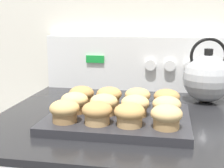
# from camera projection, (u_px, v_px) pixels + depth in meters

# --- Properties ---
(wall_back) EXTENTS (8.00, 0.05, 2.40)m
(wall_back) POSITION_uv_depth(u_px,v_px,m) (139.00, 22.00, 1.23)
(wall_back) COLOR silver
(wall_back) RESTS_ON ground_plane
(control_panel) EXTENTS (0.72, 0.07, 0.21)m
(control_panel) POSITION_uv_depth(u_px,v_px,m) (138.00, 63.00, 1.21)
(control_panel) COLOR white
(control_panel) RESTS_ON stove_range
(muffin_pan) EXTENTS (0.37, 0.29, 0.02)m
(muffin_pan) POSITION_uv_depth(u_px,v_px,m) (119.00, 119.00, 0.84)
(muffin_pan) COLOR #28282D
(muffin_pan) RESTS_ON stove_range
(muffin_r0_c0) EXTENTS (0.07, 0.07, 0.06)m
(muffin_r0_c0) POSITION_uv_depth(u_px,v_px,m) (65.00, 111.00, 0.77)
(muffin_r0_c0) COLOR #A37A4C
(muffin_r0_c0) RESTS_ON muffin_pan
(muffin_r0_c1) EXTENTS (0.07, 0.07, 0.06)m
(muffin_r0_c1) POSITION_uv_depth(u_px,v_px,m) (97.00, 113.00, 0.76)
(muffin_r0_c1) COLOR tan
(muffin_r0_c1) RESTS_ON muffin_pan
(muffin_r0_c2) EXTENTS (0.07, 0.07, 0.06)m
(muffin_r0_c2) POSITION_uv_depth(u_px,v_px,m) (130.00, 114.00, 0.75)
(muffin_r0_c2) COLOR tan
(muffin_r0_c2) RESTS_ON muffin_pan
(muffin_r0_c3) EXTENTS (0.07, 0.07, 0.06)m
(muffin_r0_c3) POSITION_uv_depth(u_px,v_px,m) (166.00, 116.00, 0.73)
(muffin_r0_c3) COLOR tan
(muffin_r0_c3) RESTS_ON muffin_pan
(muffin_r1_c0) EXTENTS (0.07, 0.07, 0.06)m
(muffin_r1_c0) POSITION_uv_depth(u_px,v_px,m) (75.00, 102.00, 0.85)
(muffin_r1_c0) COLOR olive
(muffin_r1_c0) RESTS_ON muffin_pan
(muffin_r1_c1) EXTENTS (0.07, 0.07, 0.06)m
(muffin_r1_c1) POSITION_uv_depth(u_px,v_px,m) (104.00, 104.00, 0.84)
(muffin_r1_c1) COLOR tan
(muffin_r1_c1) RESTS_ON muffin_pan
(muffin_r1_c2) EXTENTS (0.07, 0.07, 0.06)m
(muffin_r1_c2) POSITION_uv_depth(u_px,v_px,m) (135.00, 105.00, 0.82)
(muffin_r1_c2) COLOR tan
(muffin_r1_c2) RESTS_ON muffin_pan
(muffin_r1_c3) EXTENTS (0.07, 0.07, 0.06)m
(muffin_r1_c3) POSITION_uv_depth(u_px,v_px,m) (167.00, 107.00, 0.81)
(muffin_r1_c3) COLOR tan
(muffin_r1_c3) RESTS_ON muffin_pan
(muffin_r2_c0) EXTENTS (0.07, 0.07, 0.06)m
(muffin_r2_c0) POSITION_uv_depth(u_px,v_px,m) (82.00, 95.00, 0.93)
(muffin_r2_c0) COLOR tan
(muffin_r2_c0) RESTS_ON muffin_pan
(muffin_r2_c1) EXTENTS (0.07, 0.07, 0.06)m
(muffin_r2_c1) POSITION_uv_depth(u_px,v_px,m) (109.00, 96.00, 0.92)
(muffin_r2_c1) COLOR tan
(muffin_r2_c1) RESTS_ON muffin_pan
(muffin_r2_c2) EXTENTS (0.07, 0.07, 0.06)m
(muffin_r2_c2) POSITION_uv_depth(u_px,v_px,m) (138.00, 97.00, 0.91)
(muffin_r2_c2) COLOR #A37A4C
(muffin_r2_c2) RESTS_ON muffin_pan
(muffin_r2_c3) EXTENTS (0.07, 0.07, 0.06)m
(muffin_r2_c3) POSITION_uv_depth(u_px,v_px,m) (167.00, 99.00, 0.89)
(muffin_r2_c3) COLOR olive
(muffin_r2_c3) RESTS_ON muffin_pan
(tea_kettle) EXTENTS (0.19, 0.16, 0.22)m
(tea_kettle) POSITION_uv_depth(u_px,v_px,m) (207.00, 78.00, 1.04)
(tea_kettle) COLOR #ADAFB5
(tea_kettle) RESTS_ON stove_range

